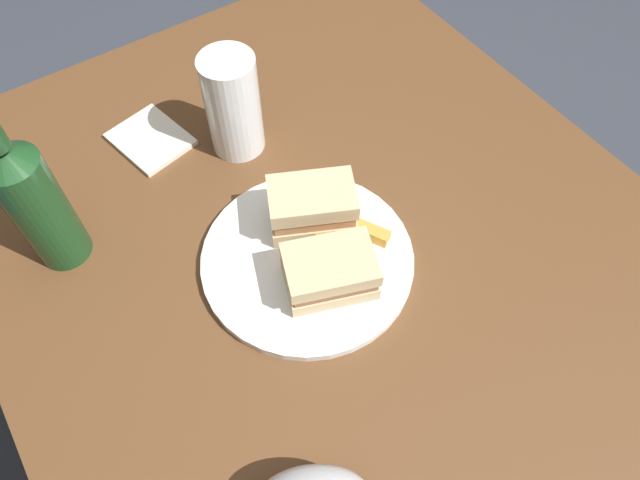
% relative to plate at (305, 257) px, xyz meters
% --- Properties ---
extents(ground_plane, '(6.00, 6.00, 0.00)m').
position_rel_plate_xyz_m(ground_plane, '(0.00, 0.04, -0.72)').
color(ground_plane, '#333842').
extents(dining_table, '(1.06, 0.85, 0.71)m').
position_rel_plate_xyz_m(dining_table, '(0.00, 0.04, -0.36)').
color(dining_table, brown).
rests_on(dining_table, ground).
extents(plate, '(0.27, 0.27, 0.01)m').
position_rel_plate_xyz_m(plate, '(0.00, 0.00, 0.00)').
color(plate, white).
rests_on(plate, dining_table).
extents(sandwich_half_left, '(0.11, 0.13, 0.05)m').
position_rel_plate_xyz_m(sandwich_half_left, '(0.05, 0.00, 0.03)').
color(sandwich_half_left, '#CCB284').
rests_on(sandwich_half_left, plate).
extents(sandwich_half_right, '(0.11, 0.13, 0.06)m').
position_rel_plate_xyz_m(sandwich_half_right, '(-0.04, 0.04, 0.04)').
color(sandwich_half_right, '#CCB284').
rests_on(sandwich_half_right, plate).
extents(potato_wedge_front, '(0.04, 0.04, 0.02)m').
position_rel_plate_xyz_m(potato_wedge_front, '(-0.01, 0.04, 0.02)').
color(potato_wedge_front, '#AD702D').
rests_on(potato_wedge_front, plate).
extents(potato_wedge_middle, '(0.06, 0.03, 0.02)m').
position_rel_plate_xyz_m(potato_wedge_middle, '(0.00, 0.06, 0.01)').
color(potato_wedge_middle, gold).
rests_on(potato_wedge_middle, plate).
extents(potato_wedge_back, '(0.05, 0.04, 0.02)m').
position_rel_plate_xyz_m(potato_wedge_back, '(0.02, 0.08, 0.01)').
color(potato_wedge_back, gold).
rests_on(potato_wedge_back, plate).
extents(pint_glass, '(0.08, 0.08, 0.15)m').
position_rel_plate_xyz_m(pint_glass, '(-0.22, 0.03, 0.06)').
color(pint_glass, white).
rests_on(pint_glass, dining_table).
extents(cider_bottle, '(0.07, 0.07, 0.27)m').
position_rel_plate_xyz_m(cider_bottle, '(-0.19, -0.25, 0.10)').
color(cider_bottle, '#19421E').
rests_on(cider_bottle, dining_table).
extents(napkin, '(0.13, 0.11, 0.01)m').
position_rel_plate_xyz_m(napkin, '(-0.30, -0.08, -0.00)').
color(napkin, silver).
rests_on(napkin, dining_table).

